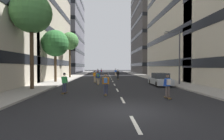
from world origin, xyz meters
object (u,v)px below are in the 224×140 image
(street_tree_near, at_px, (70,41))
(skater_2, at_px, (116,72))
(street_tree_far, at_px, (55,44))
(skater_1, at_px, (98,72))
(parked_car_near, at_px, (160,80))
(skater_5, at_px, (106,83))
(street_tree_mid, at_px, (31,13))
(skater_8, at_px, (168,84))
(skater_3, at_px, (101,71))
(skater_6, at_px, (118,74))
(skater_4, at_px, (98,77))
(streetlamp_right, at_px, (177,52))
(skater_0, at_px, (64,82))
(skater_7, at_px, (95,76))

(street_tree_near, relative_size, skater_2, 5.10)
(street_tree_far, distance_m, skater_1, 17.05)
(parked_car_near, distance_m, skater_2, 23.79)
(skater_5, bearing_deg, street_tree_mid, 155.05)
(parked_car_near, height_order, skater_5, skater_5)
(skater_8, bearing_deg, skater_2, 93.16)
(parked_car_near, height_order, skater_3, skater_3)
(skater_5, distance_m, skater_6, 17.55)
(parked_car_near, height_order, skater_1, skater_1)
(parked_car_near, distance_m, street_tree_mid, 15.69)
(street_tree_mid, bearing_deg, skater_4, 38.52)
(parked_car_near, distance_m, streetlamp_right, 4.08)
(street_tree_near, height_order, skater_8, street_tree_near)
(skater_0, distance_m, skater_8, 8.34)
(parked_car_near, bearing_deg, streetlamp_right, 9.79)
(parked_car_near, bearing_deg, street_tree_mid, -165.74)
(skater_4, relative_size, skater_7, 1.00)
(parked_car_near, height_order, skater_6, skater_6)
(skater_5, bearing_deg, skater_3, 91.83)
(skater_2, distance_m, skater_7, 19.51)
(streetlamp_right, height_order, skater_8, streetlamp_right)
(streetlamp_right, xyz_separation_m, skater_0, (-12.23, -6.18, -3.15))
(skater_4, bearing_deg, skater_0, -109.38)
(parked_car_near, relative_size, skater_2, 2.47)
(skater_2, relative_size, skater_7, 1.00)
(street_tree_mid, distance_m, streetlamp_right, 16.68)
(parked_car_near, distance_m, skater_3, 27.20)
(skater_0, relative_size, skater_2, 1.00)
(skater_2, bearing_deg, skater_6, -91.67)
(street_tree_near, distance_m, skater_7, 13.35)
(street_tree_far, bearing_deg, skater_5, -57.71)
(street_tree_mid, relative_size, skater_6, 5.23)
(skater_0, xyz_separation_m, skater_8, (7.91, -2.64, 0.03))
(skater_6, bearing_deg, skater_3, 102.12)
(skater_2, height_order, skater_5, same)
(skater_1, xyz_separation_m, skater_4, (0.80, -18.56, 0.00))
(street_tree_near, height_order, skater_3, street_tree_near)
(street_tree_near, distance_m, street_tree_far, 10.35)
(street_tree_mid, xyz_separation_m, skater_6, (9.43, 14.08, -6.46))
(skater_3, relative_size, skater_7, 1.00)
(skater_1, xyz_separation_m, skater_5, (1.74, -26.83, 0.00))
(skater_1, xyz_separation_m, skater_2, (4.40, 3.45, -0.03))
(skater_2, xyz_separation_m, skater_7, (-4.15, -19.06, 0.00))
(street_tree_near, height_order, skater_7, street_tree_near)
(street_tree_mid, bearing_deg, street_tree_far, 90.00)
(skater_5, bearing_deg, skater_0, 163.97)
(skater_3, distance_m, skater_4, 24.65)
(skater_0, distance_m, skater_5, 3.63)
(street_tree_mid, xyz_separation_m, skater_2, (9.80, 26.96, -6.46))
(skater_5, relative_size, skater_8, 1.00)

